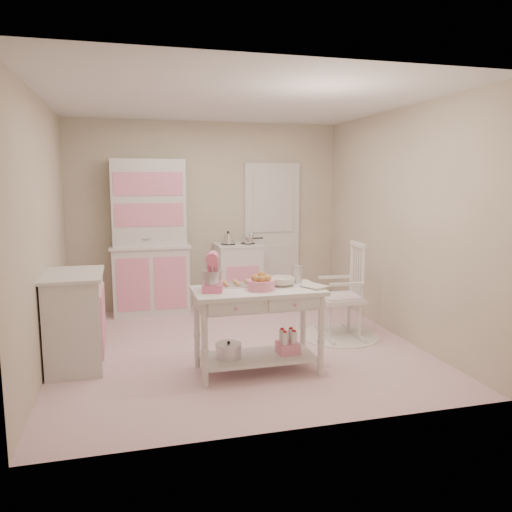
{
  "coord_description": "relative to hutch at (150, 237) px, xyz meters",
  "views": [
    {
      "loc": [
        -1.13,
        -5.12,
        1.8
      ],
      "look_at": [
        0.15,
        -0.24,
        1.03
      ],
      "focal_mm": 35.0,
      "sensor_mm": 36.0,
      "label": 1
    }
  ],
  "objects": [
    {
      "name": "hutch",
      "position": [
        0.0,
        0.0,
        0.0
      ],
      "size": [
        1.06,
        0.5,
        2.08
      ],
      "primitive_type": "cube",
      "color": "silver",
      "rests_on": "ground"
    },
    {
      "name": "room_shell",
      "position": [
        0.82,
        -1.66,
        0.61
      ],
      "size": [
        3.84,
        3.84,
        2.62
      ],
      "color": "#C97D8E",
      "rests_on": "ground"
    },
    {
      "name": "stand_mixer",
      "position": [
        0.44,
        -2.38,
        -0.07
      ],
      "size": [
        0.26,
        0.32,
        0.34
      ],
      "primitive_type": "cube",
      "rotation": [
        0.0,
        0.0,
        -0.22
      ],
      "color": "pink",
      "rests_on": "work_table"
    },
    {
      "name": "stove",
      "position": [
        1.2,
        -0.05,
        -0.58
      ],
      "size": [
        0.62,
        0.57,
        0.92
      ],
      "primitive_type": "cube",
      "color": "silver",
      "rests_on": "ground"
    },
    {
      "name": "metal_pitcher",
      "position": [
        1.3,
        -2.24,
        -0.16
      ],
      "size": [
        0.1,
        0.1,
        0.17
      ],
      "primitive_type": "cylinder",
      "color": "silver",
      "rests_on": "work_table"
    },
    {
      "name": "lace_rug",
      "position": [
        2.05,
        -1.61,
        -1.03
      ],
      "size": [
        0.92,
        0.92,
        0.01
      ],
      "primitive_type": "cylinder",
      "color": "white",
      "rests_on": "ground"
    },
    {
      "name": "base_cabinet",
      "position": [
        -0.81,
        -1.81,
        -0.58
      ],
      "size": [
        0.54,
        0.84,
        0.92
      ],
      "primitive_type": "cube",
      "color": "silver",
      "rests_on": "ground"
    },
    {
      "name": "bread_basket",
      "position": [
        0.88,
        -2.45,
        -0.19
      ],
      "size": [
        0.25,
        0.25,
        0.09
      ],
      "primitive_type": "cylinder",
      "color": "pink",
      "rests_on": "work_table"
    },
    {
      "name": "door",
      "position": [
        1.77,
        0.21,
        -0.02
      ],
      "size": [
        0.82,
        0.05,
        2.04
      ],
      "primitive_type": "cube",
      "color": "silver",
      "rests_on": "ground"
    },
    {
      "name": "recipe_book",
      "position": [
        1.31,
        -2.52,
        -0.23
      ],
      "size": [
        0.26,
        0.29,
        0.02
      ],
      "primitive_type": "imported",
      "rotation": [
        0.0,
        0.0,
        0.44
      ],
      "color": "silver",
      "rests_on": "work_table"
    },
    {
      "name": "rocking_chair",
      "position": [
        2.05,
        -1.61,
        -0.49
      ],
      "size": [
        0.53,
        0.75,
        1.1
      ],
      "primitive_type": "cube",
      "rotation": [
        0.0,
        0.0,
        -0.07
      ],
      "color": "silver",
      "rests_on": "ground"
    },
    {
      "name": "cookie_tray",
      "position": [
        0.71,
        -2.22,
        -0.23
      ],
      "size": [
        0.34,
        0.24,
        0.02
      ],
      "primitive_type": "cube",
      "color": "silver",
      "rests_on": "work_table"
    },
    {
      "name": "work_table",
      "position": [
        0.86,
        -2.4,
        -0.64
      ],
      "size": [
        1.2,
        0.6,
        0.8
      ],
      "primitive_type": "cube",
      "color": "silver",
      "rests_on": "ground"
    },
    {
      "name": "mixing_bowl",
      "position": [
        1.12,
        -2.32,
        -0.2
      ],
      "size": [
        0.25,
        0.25,
        0.08
      ],
      "primitive_type": "imported",
      "color": "silver",
      "rests_on": "work_table"
    }
  ]
}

